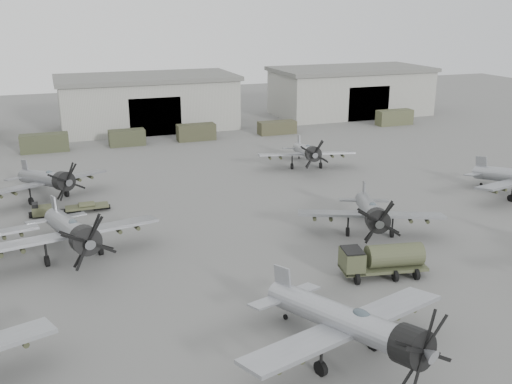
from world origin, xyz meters
TOP-DOWN VIEW (x-y plane):
  - ground at (0.00, 0.00)m, footprint 220.00×220.00m
  - hangar_center at (0.00, 61.96)m, footprint 29.00×14.80m
  - hangar_right at (38.00, 61.96)m, footprint 29.00×14.80m
  - support_truck_2 at (-16.59, 50.00)m, footprint 6.47×2.20m
  - support_truck_3 at (-5.22, 50.00)m, footprint 5.18×2.20m
  - support_truck_4 at (5.17, 50.00)m, footprint 5.79×2.20m
  - support_truck_5 at (18.42, 50.00)m, footprint 6.04×2.20m
  - support_truck_7 at (40.14, 50.00)m, footprint 6.33×2.20m
  - aircraft_near_1 at (-0.60, -8.72)m, footprint 13.88×12.50m
  - aircraft_mid_1 at (-14.62, 10.98)m, footprint 14.10×12.69m
  - aircraft_mid_2 at (10.18, 7.32)m, footprint 12.58×11.40m
  - aircraft_far_0 at (-16.30, 27.31)m, footprint 12.55×11.37m
  - aircraft_far_1 at (14.21, 29.49)m, footprint 12.24×11.02m
  - fuel_tanker at (7.04, 0.34)m, footprint 6.73×3.23m
  - tug_trailer at (-15.41, 22.65)m, footprint 7.20×1.58m
  - ground_crew at (-15.83, 17.50)m, footprint 0.51×0.72m

SIDE VIEW (x-z plane):
  - ground at x=0.00m, z-range 0.00..0.00m
  - tug_trailer at x=-15.41m, z-range -0.18..1.27m
  - ground_crew at x=-15.83m, z-range 0.00..1.84m
  - support_truck_5 at x=18.42m, z-range 0.00..2.04m
  - support_truck_3 at x=-5.22m, z-range 0.00..2.33m
  - support_truck_4 at x=5.17m, z-range 0.00..2.46m
  - support_truck_2 at x=-16.59m, z-range 0.00..2.55m
  - support_truck_7 at x=40.14m, z-range 0.00..2.57m
  - fuel_tanker at x=7.04m, z-range 0.18..2.67m
  - aircraft_far_1 at x=14.21m, z-range -0.22..4.65m
  - aircraft_far_0 at x=-16.30m, z-range -0.23..4.89m
  - aircraft_mid_2 at x=10.18m, z-range -0.23..4.91m
  - aircraft_near_1 at x=-0.60m, z-range -0.25..5.29m
  - aircraft_mid_1 at x=-14.62m, z-range -0.25..5.34m
  - hangar_center at x=0.00m, z-range 0.02..8.72m
  - hangar_right at x=38.00m, z-range 0.02..8.72m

